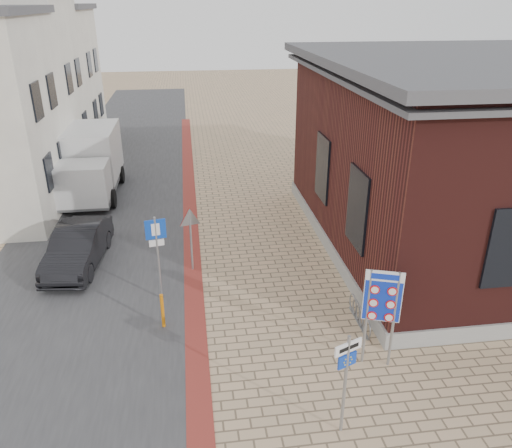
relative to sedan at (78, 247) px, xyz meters
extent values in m
plane|color=tan|center=(5.89, -6.90, -0.70)|extent=(120.00, 120.00, 0.00)
cube|color=#38383A|center=(0.39, 8.10, -0.69)|extent=(7.00, 60.00, 0.02)
cube|color=maroon|center=(3.89, 3.10, -0.68)|extent=(0.60, 40.00, 0.02)
cube|color=gray|center=(14.89, 0.10, -0.45)|extent=(12.15, 12.15, 0.50)
cube|color=#441816|center=(14.89, 0.10, 2.80)|extent=(12.00, 12.00, 6.00)
cube|color=#49494E|center=(14.89, 0.10, 5.95)|extent=(13.00, 13.00, 0.30)
cube|color=#49494E|center=(14.89, 0.10, 5.55)|extent=(12.70, 12.70, 0.15)
cube|color=black|center=(8.87, -2.90, 2.10)|extent=(0.12, 1.60, 2.40)
cube|color=black|center=(8.87, 1.10, 2.10)|extent=(0.12, 1.60, 2.40)
cube|color=black|center=(-1.59, 3.90, 1.50)|extent=(0.10, 1.10, 1.40)
cube|color=black|center=(-1.59, 6.30, 1.50)|extent=(0.10, 1.10, 1.40)
cube|color=black|center=(-1.59, 3.90, 4.30)|extent=(0.10, 1.10, 1.40)
cube|color=black|center=(-1.59, 6.30, 4.30)|extent=(0.10, 1.10, 1.40)
cube|color=beige|center=(-5.11, 11.10, 3.70)|extent=(7.00, 6.00, 8.80)
cube|color=black|center=(-1.59, 9.90, 1.50)|extent=(0.10, 1.10, 1.40)
cube|color=black|center=(-1.59, 12.30, 1.50)|extent=(0.10, 1.10, 1.40)
cube|color=black|center=(-1.59, 9.90, 4.30)|extent=(0.10, 1.10, 1.40)
cube|color=black|center=(-1.59, 12.30, 4.30)|extent=(0.10, 1.10, 1.40)
cube|color=beige|center=(-5.11, 17.10, 3.30)|extent=(7.00, 6.00, 8.00)
cube|color=#49494E|center=(-5.11, 17.10, 7.45)|extent=(7.40, 6.40, 0.30)
cube|color=black|center=(-1.59, 15.90, 1.50)|extent=(0.10, 1.10, 1.40)
cube|color=black|center=(-1.59, 18.30, 1.50)|extent=(0.10, 1.10, 1.40)
cube|color=black|center=(-1.59, 15.90, 4.30)|extent=(0.10, 1.10, 1.40)
cube|color=black|center=(-1.59, 18.30, 4.30)|extent=(0.10, 1.10, 1.40)
torus|color=slate|center=(8.54, -5.30, -0.42)|extent=(0.04, 0.60, 0.60)
torus|color=slate|center=(8.54, -5.00, -0.42)|extent=(0.04, 0.60, 0.60)
torus|color=slate|center=(8.54, -4.70, -0.42)|extent=(0.04, 0.60, 0.60)
torus|color=slate|center=(8.54, -4.40, -0.42)|extent=(0.04, 0.60, 0.60)
torus|color=slate|center=(8.54, -4.10, -0.42)|extent=(0.04, 0.60, 0.60)
cube|color=slate|center=(8.54, -4.70, -0.68)|extent=(0.08, 1.60, 0.04)
imported|color=black|center=(0.00, 0.00, 0.00)|extent=(1.89, 4.35, 1.39)
cube|color=slate|center=(-0.61, 6.97, -0.22)|extent=(2.25, 5.75, 0.27)
cube|color=silver|center=(-0.62, 4.95, 0.63)|extent=(2.24, 1.82, 1.70)
cube|color=black|center=(-0.63, 4.15, 0.95)|extent=(2.02, 0.09, 0.85)
cube|color=silver|center=(-0.61, 7.92, 1.17)|extent=(2.35, 3.84, 2.34)
cylinder|color=black|center=(-1.74, 5.27, -0.27)|extent=(0.27, 0.85, 0.85)
cylinder|color=black|center=(0.50, 5.26, -0.27)|extent=(0.27, 0.85, 0.85)
cylinder|color=black|center=(-1.72, 8.67, -0.27)|extent=(0.27, 0.85, 0.85)
cylinder|color=black|center=(0.51, 8.66, -0.27)|extent=(0.27, 0.85, 0.85)
cylinder|color=gray|center=(8.08, -6.29, 0.64)|extent=(0.07, 0.07, 2.68)
cylinder|color=gray|center=(8.69, -6.51, 0.64)|extent=(0.07, 0.07, 2.68)
cube|color=white|center=(8.39, -6.40, 1.29)|extent=(0.88, 0.34, 1.38)
cube|color=#0F2DBA|center=(8.39, -6.40, 1.29)|extent=(0.85, 0.34, 1.34)
cube|color=white|center=(8.39, -6.40, 1.84)|extent=(0.85, 0.34, 0.26)
cylinder|color=gray|center=(6.89, -8.40, 0.54)|extent=(0.07, 0.07, 2.46)
cube|color=white|center=(6.89, -8.40, 1.50)|extent=(0.63, 0.29, 0.24)
cube|color=#0F38B7|center=(6.89, -8.40, 1.18)|extent=(0.43, 0.21, 0.30)
cylinder|color=gray|center=(2.89, -2.61, 0.69)|extent=(0.07, 0.07, 2.76)
cube|color=#0E3EB0|center=(2.89, -2.61, 1.68)|extent=(0.60, 0.15, 0.61)
cube|color=white|center=(2.89, -2.61, 1.24)|extent=(0.44, 0.12, 0.20)
cylinder|color=gray|center=(3.89, -0.90, 0.39)|extent=(0.07, 0.07, 2.18)
cylinder|color=orange|center=(3.00, -4.10, -0.16)|extent=(0.10, 0.10, 1.07)
camera|label=1|loc=(3.98, -16.06, 7.76)|focal=35.00mm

